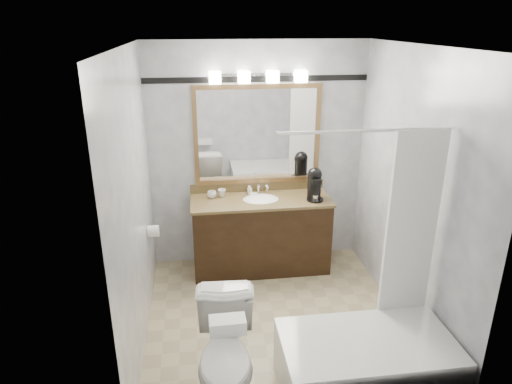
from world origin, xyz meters
TOP-DOWN VIEW (x-y plane):
  - room at (0.00, 0.00)m, footprint 2.42×2.62m
  - vanity at (0.00, 1.02)m, footprint 1.53×0.58m
  - mirror at (0.00, 1.28)m, footprint 1.40×0.04m
  - vanity_light_bar at (0.00, 1.23)m, footprint 1.02×0.14m
  - accent_stripe at (0.00, 1.29)m, footprint 2.40×0.01m
  - bathtub at (0.55, -0.90)m, footprint 1.30×0.75m
  - tp_roll at (-1.14, 0.66)m, footprint 0.11×0.12m
  - toilet at (-0.53, -0.89)m, footprint 0.49×0.80m
  - tissue_box at (-0.53, -1.12)m, footprint 0.24×0.13m
  - coffee_maker at (0.58, 0.95)m, footprint 0.18×0.23m
  - cup_left at (-0.53, 1.12)m, footprint 0.12×0.12m
  - cup_right at (-0.42, 1.15)m, footprint 0.10×0.10m
  - soap_bottle_a at (-0.10, 1.17)m, footprint 0.05×0.05m
  - soap_bar at (-0.06, 1.13)m, footprint 0.08×0.05m

SIDE VIEW (x-z plane):
  - bathtub at x=0.55m, z-range -0.70..1.26m
  - toilet at x=-0.53m, z-range 0.00..0.79m
  - vanity at x=0.00m, z-range -0.04..0.93m
  - tp_roll at x=-1.14m, z-range 0.64..0.76m
  - tissue_box at x=-0.53m, z-range 0.79..0.89m
  - soap_bar at x=-0.06m, z-range 0.85..0.88m
  - cup_left at x=-0.53m, z-range 0.85..0.93m
  - cup_right at x=-0.42m, z-range 0.85..0.93m
  - soap_bottle_a at x=-0.10m, z-range 0.85..0.95m
  - coffee_maker at x=0.58m, z-range 0.86..1.21m
  - room at x=0.00m, z-range -0.01..2.51m
  - mirror at x=0.00m, z-range 0.95..2.05m
  - accent_stripe at x=0.00m, z-range 2.07..2.13m
  - vanity_light_bar at x=0.00m, z-range 2.07..2.19m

